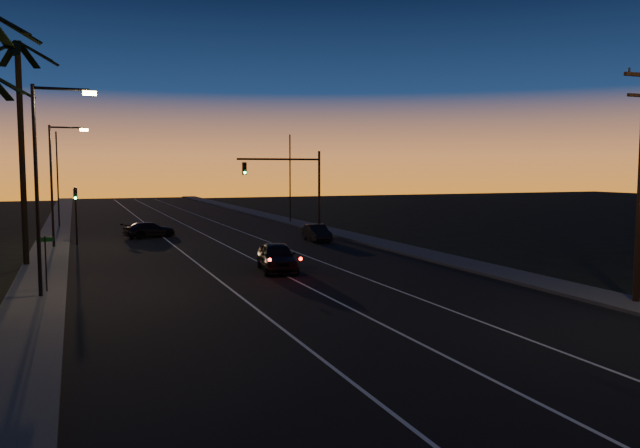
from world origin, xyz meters
name	(u,v)px	position (x,y,z in m)	size (l,w,h in m)	color
road	(238,256)	(0.00, 30.00, 0.01)	(20.00, 170.00, 0.01)	black
sidewalk_left	(46,264)	(-11.20, 30.00, 0.08)	(2.40, 170.00, 0.16)	#3C3C3A
sidewalk_right	(394,247)	(11.20, 30.00, 0.08)	(2.40, 170.00, 0.16)	#3C3C3A
lane_stripe_left	(190,258)	(-3.00, 30.00, 0.02)	(0.12, 160.00, 0.01)	silver
lane_stripe_mid	(245,255)	(0.50, 30.00, 0.02)	(0.12, 160.00, 0.01)	silver
lane_stripe_right	(297,252)	(4.00, 30.00, 0.02)	(0.12, 160.00, 0.01)	silver
palm_far	(21,131)	(-12.20, 30.00, 7.61)	(4.25, 4.16, 12.53)	black
streetlight_left_near	(44,174)	(-10.70, 20.00, 5.32)	(2.55, 0.26, 9.00)	black
streetlight_left_far	(56,176)	(-10.69, 38.00, 5.06)	(2.55, 0.26, 8.50)	black
street_sign	(46,257)	(-10.80, 21.00, 1.66)	(0.70, 0.06, 2.60)	black
signal_mast	(292,178)	(7.14, 39.99, 4.78)	(7.10, 0.41, 7.00)	black
signal_post	(76,205)	(-9.50, 39.98, 2.89)	(0.28, 0.37, 4.20)	black
far_pole_left	(58,180)	(-11.00, 55.00, 4.50)	(0.14, 0.14, 9.00)	black
far_pole_right	(290,179)	(11.00, 52.00, 4.50)	(0.14, 0.14, 9.00)	black
lead_car	(277,257)	(0.54, 23.37, 0.79)	(2.53, 5.29, 1.55)	black
right_car	(317,233)	(7.58, 35.61, 0.65)	(1.59, 3.93, 1.27)	black
cross_car	(149,230)	(-4.03, 42.98, 0.63)	(4.58, 3.07, 1.23)	black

